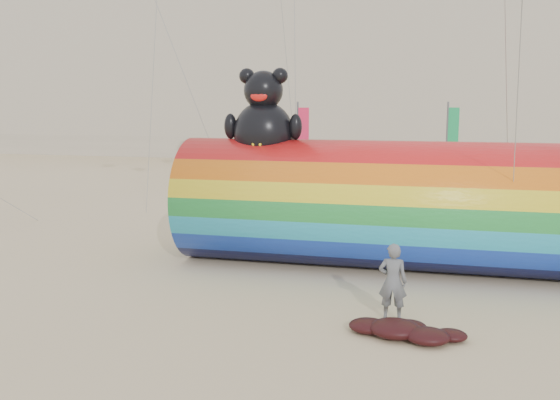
% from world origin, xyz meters
% --- Properties ---
extents(ground, '(160.00, 160.00, 0.00)m').
position_xyz_m(ground, '(0.00, 0.00, 0.00)').
color(ground, '#CCB58C').
rests_on(ground, ground).
extents(hotel_building, '(60.40, 15.40, 20.60)m').
position_xyz_m(hotel_building, '(-12.00, 45.95, 10.31)').
color(hotel_building, '#B7AD99').
rests_on(hotel_building, ground).
extents(windsock_assembly, '(13.80, 4.20, 6.36)m').
position_xyz_m(windsock_assembly, '(3.69, 3.84, 2.11)').
color(windsock_assembly, red).
rests_on(windsock_assembly, ground).
extents(kite_handler, '(0.69, 0.45, 1.87)m').
position_xyz_m(kite_handler, '(3.93, -1.00, 0.94)').
color(kite_handler, slate).
rests_on(kite_handler, ground).
extents(fabric_bundle, '(2.62, 1.35, 0.41)m').
position_xyz_m(fabric_bundle, '(4.28, -2.16, 0.17)').
color(fabric_bundle, '#3D0B0C').
rests_on(fabric_bundle, ground).
extents(festival_banners, '(9.39, 6.43, 5.20)m').
position_xyz_m(festival_banners, '(0.08, 15.66, 2.64)').
color(festival_banners, '#59595E').
rests_on(festival_banners, ground).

